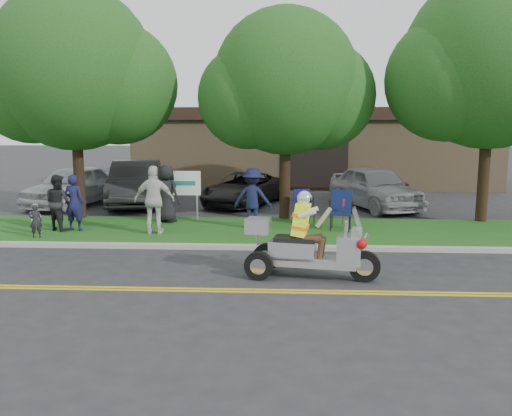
{
  "coord_description": "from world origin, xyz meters",
  "views": [
    {
      "loc": [
        0.46,
        -11.0,
        3.43
      ],
      "look_at": [
        -0.21,
        2.0,
        1.29
      ],
      "focal_mm": 38.0,
      "sensor_mm": 36.0,
      "label": 1
    }
  ],
  "objects_px": {
    "parked_car_far_left": "(73,186)",
    "parked_car_far_right": "(375,187)",
    "spectator_adult_mid": "(58,202)",
    "parked_car_mid": "(243,189)",
    "lawn_chair_b": "(303,204)",
    "parked_car_right": "(384,189)",
    "lawn_chair_a": "(341,207)",
    "spectator_adult_left": "(74,203)",
    "spectator_adult_right": "(154,200)",
    "trike_scooter": "(305,248)",
    "parked_car_left": "(136,183)"
  },
  "relations": [
    {
      "from": "spectator_adult_right",
      "to": "parked_car_mid",
      "type": "relative_size",
      "value": 0.43
    },
    {
      "from": "parked_car_right",
      "to": "spectator_adult_left",
      "type": "bearing_deg",
      "value": -154.78
    },
    {
      "from": "parked_car_far_left",
      "to": "parked_car_far_right",
      "type": "xyz_separation_m",
      "value": [
        11.96,
        -0.0,
        0.02
      ]
    },
    {
      "from": "trike_scooter",
      "to": "lawn_chair_b",
      "type": "height_order",
      "value": "trike_scooter"
    },
    {
      "from": "parked_car_far_right",
      "to": "lawn_chair_a",
      "type": "bearing_deg",
      "value": -131.77
    },
    {
      "from": "spectator_adult_mid",
      "to": "spectator_adult_right",
      "type": "distance_m",
      "value": 3.06
    },
    {
      "from": "spectator_adult_mid",
      "to": "trike_scooter",
      "type": "bearing_deg",
      "value": 177.9
    },
    {
      "from": "parked_car_right",
      "to": "parked_car_mid",
      "type": "bearing_deg",
      "value": 177.49
    },
    {
      "from": "parked_car_far_left",
      "to": "parked_car_left",
      "type": "height_order",
      "value": "parked_car_left"
    },
    {
      "from": "lawn_chair_a",
      "to": "parked_car_left",
      "type": "height_order",
      "value": "parked_car_left"
    },
    {
      "from": "lawn_chair_b",
      "to": "parked_car_mid",
      "type": "height_order",
      "value": "parked_car_mid"
    },
    {
      "from": "lawn_chair_a",
      "to": "spectator_adult_left",
      "type": "relative_size",
      "value": 0.71
    },
    {
      "from": "parked_car_left",
      "to": "parked_car_right",
      "type": "xyz_separation_m",
      "value": [
        10.0,
        0.46,
        -0.25
      ]
    },
    {
      "from": "trike_scooter",
      "to": "parked_car_left",
      "type": "relative_size",
      "value": 0.55
    },
    {
      "from": "trike_scooter",
      "to": "parked_car_far_right",
      "type": "bearing_deg",
      "value": 82.63
    },
    {
      "from": "parked_car_left",
      "to": "parked_car_right",
      "type": "relative_size",
      "value": 1.23
    },
    {
      "from": "parked_car_mid",
      "to": "parked_car_right",
      "type": "distance_m",
      "value": 5.67
    },
    {
      "from": "lawn_chair_a",
      "to": "parked_car_right",
      "type": "bearing_deg",
      "value": 78.19
    },
    {
      "from": "spectator_adult_mid",
      "to": "parked_car_mid",
      "type": "relative_size",
      "value": 0.36
    },
    {
      "from": "spectator_adult_mid",
      "to": "parked_car_mid",
      "type": "distance_m",
      "value": 7.79
    },
    {
      "from": "spectator_adult_left",
      "to": "parked_car_mid",
      "type": "distance_m",
      "value": 7.48
    },
    {
      "from": "parked_car_far_left",
      "to": "spectator_adult_left",
      "type": "bearing_deg",
      "value": -53.86
    },
    {
      "from": "lawn_chair_b",
      "to": "spectator_adult_right",
      "type": "bearing_deg",
      "value": -173.55
    },
    {
      "from": "lawn_chair_b",
      "to": "parked_car_mid",
      "type": "bearing_deg",
      "value": 100.04
    },
    {
      "from": "parked_car_far_left",
      "to": "parked_car_mid",
      "type": "xyz_separation_m",
      "value": [
        6.8,
        0.59,
        -0.16
      ]
    },
    {
      "from": "parked_car_far_left",
      "to": "lawn_chair_b",
      "type": "bearing_deg",
      "value": -7.11
    },
    {
      "from": "spectator_adult_mid",
      "to": "parked_car_right",
      "type": "distance_m",
      "value": 12.44
    },
    {
      "from": "trike_scooter",
      "to": "parked_car_far_left",
      "type": "bearing_deg",
      "value": 143.49
    },
    {
      "from": "spectator_adult_right",
      "to": "parked_car_mid",
      "type": "distance_m",
      "value": 6.57
    },
    {
      "from": "lawn_chair_b",
      "to": "trike_scooter",
      "type": "bearing_deg",
      "value": -110.28
    },
    {
      "from": "parked_car_mid",
      "to": "parked_car_right",
      "type": "height_order",
      "value": "parked_car_mid"
    },
    {
      "from": "spectator_adult_mid",
      "to": "lawn_chair_a",
      "type": "bearing_deg",
      "value": -147.93
    },
    {
      "from": "lawn_chair_a",
      "to": "spectator_adult_right",
      "type": "distance_m",
      "value": 5.6
    },
    {
      "from": "spectator_adult_right",
      "to": "parked_car_mid",
      "type": "height_order",
      "value": "spectator_adult_right"
    },
    {
      "from": "lawn_chair_b",
      "to": "parked_car_right",
      "type": "bearing_deg",
      "value": 33.59
    },
    {
      "from": "parked_car_mid",
      "to": "spectator_adult_right",
      "type": "bearing_deg",
      "value": -90.07
    },
    {
      "from": "lawn_chair_b",
      "to": "parked_car_right",
      "type": "distance_m",
      "value": 5.56
    },
    {
      "from": "lawn_chair_a",
      "to": "parked_car_right",
      "type": "xyz_separation_m",
      "value": [
        2.29,
        5.55,
        -0.15
      ]
    },
    {
      "from": "parked_car_far_right",
      "to": "trike_scooter",
      "type": "bearing_deg",
      "value": -128.67
    },
    {
      "from": "trike_scooter",
      "to": "parked_car_left",
      "type": "height_order",
      "value": "trike_scooter"
    },
    {
      "from": "trike_scooter",
      "to": "lawn_chair_b",
      "type": "relative_size",
      "value": 2.74
    },
    {
      "from": "parked_car_mid",
      "to": "parked_car_far_right",
      "type": "xyz_separation_m",
      "value": [
        5.16,
        -0.59,
        0.18
      ]
    },
    {
      "from": "parked_car_far_left",
      "to": "parked_car_left",
      "type": "xyz_separation_m",
      "value": [
        2.46,
        0.42,
        0.08
      ]
    },
    {
      "from": "lawn_chair_b",
      "to": "parked_car_far_left",
      "type": "xyz_separation_m",
      "value": [
        -9.06,
        3.53,
        0.1
      ]
    },
    {
      "from": "lawn_chair_b",
      "to": "spectator_adult_mid",
      "type": "bearing_deg",
      "value": 174.09
    },
    {
      "from": "lawn_chair_a",
      "to": "parked_car_far_right",
      "type": "height_order",
      "value": "parked_car_far_right"
    },
    {
      "from": "trike_scooter",
      "to": "parked_car_right",
      "type": "xyz_separation_m",
      "value": [
        3.55,
        10.39,
        -0.04
      ]
    },
    {
      "from": "parked_car_right",
      "to": "parked_car_far_right",
      "type": "xyz_separation_m",
      "value": [
        -0.5,
        -0.87,
        0.19
      ]
    },
    {
      "from": "lawn_chair_a",
      "to": "spectator_adult_mid",
      "type": "height_order",
      "value": "spectator_adult_mid"
    },
    {
      "from": "spectator_adult_left",
      "to": "spectator_adult_right",
      "type": "height_order",
      "value": "spectator_adult_right"
    }
  ]
}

